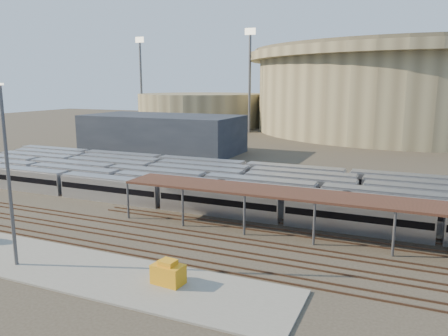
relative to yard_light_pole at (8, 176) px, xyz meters
The scene contains 13 objects.
ground 21.16m from the yard_light_pole, 62.09° to the left, with size 420.00×420.00×0.00m, color #383026.
apron 10.21m from the yard_light_pole, 24.36° to the left, with size 50.00×9.00×0.20m, color gray.
subway_trains 36.88m from the yard_light_pole, 77.66° to the left, with size 120.43×23.90×3.60m.
inspection_shed 37.46m from the yard_light_pole, 33.91° to the left, with size 60.30×6.00×5.30m.
empty_tracks 17.42m from the yard_light_pole, 52.94° to the left, with size 170.00×9.62×0.18m.
stadium 160.53m from the yard_light_pole, 77.81° to the left, with size 124.00×124.00×32.50m.
secondary_arena 155.42m from the yard_light_pole, 109.21° to the left, with size 56.00×56.00×14.00m, color gray.
service_building 76.49m from the yard_light_pole, 110.01° to the left, with size 42.00×20.00×10.00m, color #1E232D.
floodlight_0 129.00m from the yard_light_pole, 99.46° to the left, with size 4.00×1.00×38.40m.
floodlight_1 156.92m from the yard_light_pole, 119.10° to the left, with size 4.00×1.00×38.40m.
floodlight_3 177.12m from the yard_light_pole, 90.36° to the left, with size 4.00×1.00×38.40m.
yard_light_pole is the anchor object (origin of this frame).
yellow_equipment 18.59m from the yard_light_pole, ahead, with size 2.91×1.82×1.82m, color orange.
Camera 1 is at (27.20, -46.81, 18.34)m, focal length 35.00 mm.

